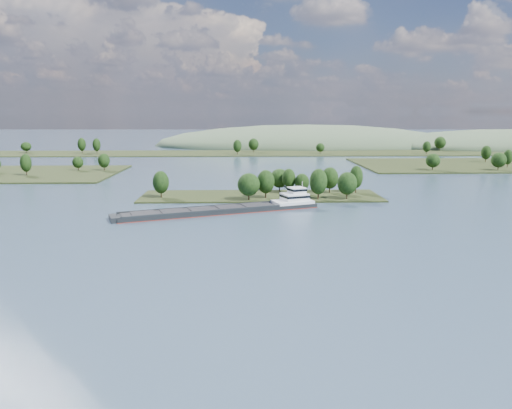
{
  "coord_description": "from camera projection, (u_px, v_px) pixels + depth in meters",
  "views": [
    {
      "loc": [
        -7.36,
        -26.8,
        35.27
      ],
      "look_at": [
        -3.27,
        130.0,
        6.0
      ],
      "focal_mm": 35.0,
      "sensor_mm": 36.0,
      "label": 1
    }
  ],
  "objects": [
    {
      "name": "hill_east",
      "position": [
        508.0,
        147.0,
        501.52
      ],
      "size": [
        260.0,
        140.0,
        36.0
      ],
      "primitive_type": "ellipsoid",
      "color": "#42573B",
      "rests_on": "ground"
    },
    {
      "name": "ground",
      "position": [
        268.0,
        230.0,
        150.92
      ],
      "size": [
        1800.0,
        1800.0,
        0.0
      ],
      "primitive_type": "plane",
      "color": "#334859",
      "rests_on": "ground"
    },
    {
      "name": "hill_west",
      "position": [
        307.0,
        146.0,
        525.88
      ],
      "size": [
        320.0,
        160.0,
        44.0
      ],
      "primitive_type": "ellipsoid",
      "color": "#42573B",
      "rests_on": "ground"
    },
    {
      "name": "tree_island",
      "position": [
        277.0,
        188.0,
        208.12
      ],
      "size": [
        100.0,
        30.75,
        13.53
      ],
      "color": "black",
      "rests_on": "ground"
    },
    {
      "name": "back_shoreline",
      "position": [
        261.0,
        153.0,
        426.07
      ],
      "size": [
        900.0,
        60.0,
        15.3
      ],
      "color": "black",
      "rests_on": "ground"
    },
    {
      "name": "cargo_barge",
      "position": [
        233.0,
        208.0,
        178.3
      ],
      "size": [
        72.81,
        34.39,
        10.07
      ],
      "color": "black",
      "rests_on": "ground"
    }
  ]
}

